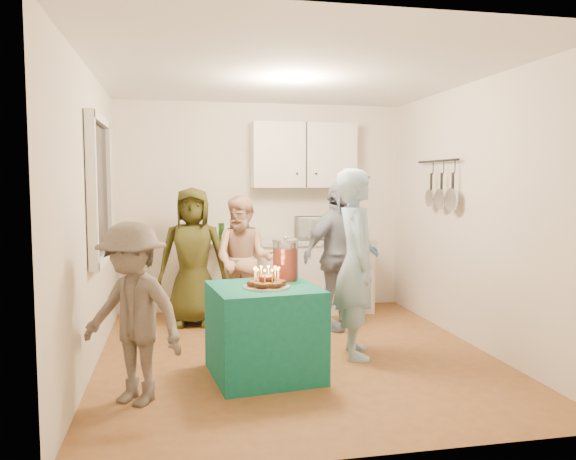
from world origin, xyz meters
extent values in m
plane|color=brown|center=(0.00, 0.00, 0.00)|extent=(4.00, 4.00, 0.00)
plane|color=white|center=(0.00, 0.00, 2.60)|extent=(4.00, 4.00, 0.00)
plane|color=silver|center=(0.00, 2.00, 1.30)|extent=(3.60, 3.60, 0.00)
plane|color=silver|center=(-1.80, 0.00, 1.30)|extent=(4.00, 4.00, 0.00)
plane|color=silver|center=(1.80, 0.00, 1.30)|extent=(4.00, 4.00, 0.00)
cube|color=black|center=(-1.77, 0.30, 1.55)|extent=(0.04, 1.00, 1.20)
cube|color=white|center=(0.20, 1.70, 0.43)|extent=(2.20, 0.58, 0.86)
cube|color=beige|center=(0.20, 1.70, 0.89)|extent=(2.24, 0.62, 0.05)
cube|color=white|center=(0.50, 1.85, 1.95)|extent=(1.30, 0.30, 0.80)
cube|color=black|center=(1.72, 0.70, 1.60)|extent=(0.12, 1.00, 0.60)
imported|color=white|center=(0.63, 1.70, 1.05)|extent=(0.50, 0.35, 0.28)
cube|color=#0F6453|center=(-0.37, -0.49, 0.38)|extent=(0.95, 0.95, 0.76)
cylinder|color=#B1170E|center=(-0.14, -0.24, 0.93)|extent=(0.22, 0.22, 0.34)
imported|color=#9BC4E2|center=(0.55, -0.12, 0.87)|extent=(0.52, 0.70, 1.74)
imported|color=#5B5B1A|center=(-0.90, 1.33, 0.78)|extent=(0.82, 0.58, 1.56)
imported|color=tan|center=(-0.33, 1.23, 0.73)|extent=(0.86, 0.77, 1.47)
imported|color=#0F1934|center=(0.65, 0.85, 0.81)|extent=(1.03, 0.81, 1.63)
imported|color=#544A43|center=(-1.40, -0.88, 0.67)|extent=(0.99, 0.91, 1.34)
camera|label=1|loc=(-1.08, -5.04, 1.63)|focal=35.00mm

